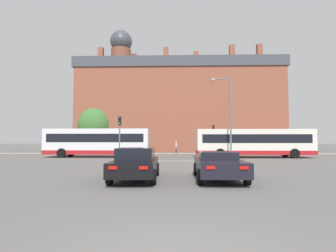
% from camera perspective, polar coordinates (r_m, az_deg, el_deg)
% --- Properties ---
extents(stop_line_strip, '(8.01, 0.30, 0.01)m').
position_cam_1_polar(stop_line_strip, '(23.44, 1.59, -7.61)').
color(stop_line_strip, silver).
rests_on(stop_line_strip, ground_plane).
extents(far_pavement, '(68.90, 2.50, 0.01)m').
position_cam_1_polar(far_pavement, '(37.94, 1.57, -5.99)').
color(far_pavement, '#A09B91').
rests_on(far_pavement, ground_plane).
extents(brick_civic_building, '(35.20, 10.98, 22.12)m').
position_cam_1_polar(brick_civic_building, '(47.34, 2.21, 4.32)').
color(brick_civic_building, brown).
rests_on(brick_civic_building, ground_plane).
extents(car_saloon_left, '(2.05, 4.67, 1.43)m').
position_cam_1_polar(car_saloon_left, '(12.06, -6.97, -8.08)').
color(car_saloon_left, black).
rests_on(car_saloon_left, ground_plane).
extents(car_roadster_right, '(2.16, 4.72, 1.25)m').
position_cam_1_polar(car_roadster_right, '(12.22, 10.87, -8.34)').
color(car_roadster_right, black).
rests_on(car_roadster_right, ground_plane).
extents(bus_crossing_lead, '(12.25, 2.64, 3.02)m').
position_cam_1_polar(bus_crossing_lead, '(29.63, 18.14, -3.43)').
color(bus_crossing_lead, silver).
rests_on(bus_crossing_lead, ground_plane).
extents(bus_crossing_trailing, '(11.34, 2.76, 3.10)m').
position_cam_1_polar(bus_crossing_trailing, '(30.04, -14.99, -3.39)').
color(bus_crossing_trailing, silver).
rests_on(bus_crossing_trailing, ground_plane).
extents(traffic_light_far_right, '(0.26, 0.31, 4.05)m').
position_cam_1_polar(traffic_light_far_right, '(37.47, 9.88, -1.81)').
color(traffic_light_far_right, slate).
rests_on(traffic_light_far_right, ground_plane).
extents(traffic_light_near_left, '(0.26, 0.31, 4.03)m').
position_cam_1_polar(traffic_light_near_left, '(24.60, -10.50, -1.02)').
color(traffic_light_near_left, slate).
rests_on(traffic_light_near_left, ground_plane).
extents(street_lamp_junction, '(2.02, 0.36, 8.18)m').
position_cam_1_polar(street_lamp_junction, '(26.83, 12.81, 3.50)').
color(street_lamp_junction, slate).
rests_on(street_lamp_junction, ground_plane).
extents(pedestrian_waiting, '(0.26, 0.42, 1.83)m').
position_cam_1_polar(pedestrian_waiting, '(37.94, 1.79, -4.36)').
color(pedestrian_waiting, '#333851').
rests_on(pedestrian_waiting, ground_plane).
extents(tree_by_building, '(5.47, 5.47, 7.34)m').
position_cam_1_polar(tree_by_building, '(44.72, -15.59, 0.24)').
color(tree_by_building, '#4C3823').
rests_on(tree_by_building, ground_plane).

